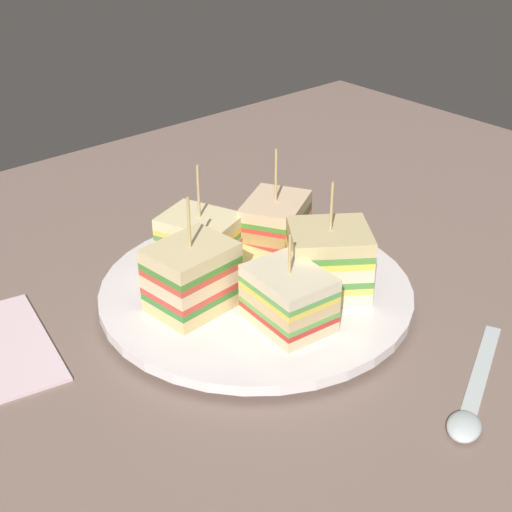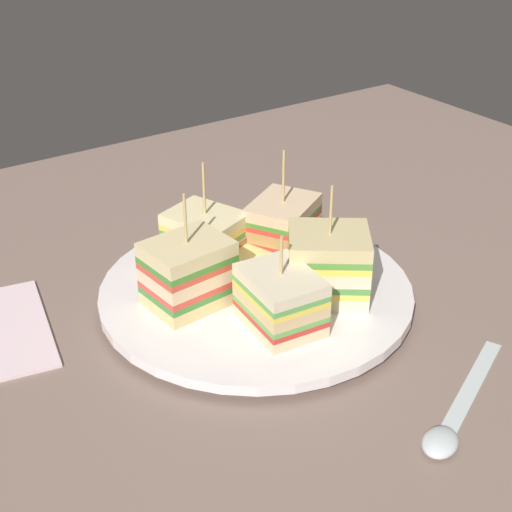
{
  "view_description": "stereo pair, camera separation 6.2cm",
  "coord_description": "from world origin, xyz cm",
  "px_view_note": "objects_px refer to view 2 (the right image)",
  "views": [
    {
      "loc": [
        35.5,
        40.92,
        35.12
      ],
      "look_at": [
        0.0,
        0.0,
        4.62
      ],
      "focal_mm": 51.83,
      "sensor_mm": 36.0,
      "label": 1
    },
    {
      "loc": [
        30.59,
        44.72,
        35.12
      ],
      "look_at": [
        0.0,
        0.0,
        4.62
      ],
      "focal_mm": 51.83,
      "sensor_mm": 36.0,
      "label": 2
    }
  ],
  "objects_px": {
    "sandwich_wedge_1": "(282,229)",
    "sandwich_wedge_3": "(189,273)",
    "plate": "(256,293)",
    "spoon": "(452,422)",
    "chip_pile": "(251,267)",
    "sandwich_wedge_0": "(327,265)",
    "sandwich_wedge_2": "(206,239)",
    "sandwich_wedge_4": "(280,300)"
  },
  "relations": [
    {
      "from": "sandwich_wedge_1",
      "to": "sandwich_wedge_3",
      "type": "height_order",
      "value": "sandwich_wedge_1"
    },
    {
      "from": "sandwich_wedge_1",
      "to": "plate",
      "type": "bearing_deg",
      "value": 2.62
    },
    {
      "from": "sandwich_wedge_1",
      "to": "spoon",
      "type": "distance_m",
      "value": 0.24
    },
    {
      "from": "chip_pile",
      "to": "sandwich_wedge_0",
      "type": "bearing_deg",
      "value": 124.52
    },
    {
      "from": "sandwich_wedge_2",
      "to": "chip_pile",
      "type": "height_order",
      "value": "sandwich_wedge_2"
    },
    {
      "from": "plate",
      "to": "sandwich_wedge_1",
      "type": "height_order",
      "value": "sandwich_wedge_1"
    },
    {
      "from": "sandwich_wedge_3",
      "to": "sandwich_wedge_1",
      "type": "bearing_deg",
      "value": 6.1
    },
    {
      "from": "plate",
      "to": "sandwich_wedge_0",
      "type": "relative_size",
      "value": 2.69
    },
    {
      "from": "spoon",
      "to": "plate",
      "type": "bearing_deg",
      "value": -108.72
    },
    {
      "from": "chip_pile",
      "to": "spoon",
      "type": "distance_m",
      "value": 0.22
    },
    {
      "from": "plate",
      "to": "spoon",
      "type": "bearing_deg",
      "value": 96.19
    },
    {
      "from": "sandwich_wedge_1",
      "to": "chip_pile",
      "type": "xyz_separation_m",
      "value": [
        0.05,
        0.02,
        -0.01
      ]
    },
    {
      "from": "sandwich_wedge_3",
      "to": "spoon",
      "type": "relative_size",
      "value": 0.69
    },
    {
      "from": "plate",
      "to": "sandwich_wedge_2",
      "type": "relative_size",
      "value": 2.76
    },
    {
      "from": "plate",
      "to": "chip_pile",
      "type": "xyz_separation_m",
      "value": [
        -0.0,
        -0.01,
        0.02
      ]
    },
    {
      "from": "sandwich_wedge_2",
      "to": "sandwich_wedge_4",
      "type": "relative_size",
      "value": 1.23
    },
    {
      "from": "sandwich_wedge_0",
      "to": "chip_pile",
      "type": "distance_m",
      "value": 0.07
    },
    {
      "from": "sandwich_wedge_0",
      "to": "chip_pile",
      "type": "height_order",
      "value": "sandwich_wedge_0"
    },
    {
      "from": "sandwich_wedge_4",
      "to": "sandwich_wedge_0",
      "type": "bearing_deg",
      "value": -71.06
    },
    {
      "from": "sandwich_wedge_2",
      "to": "sandwich_wedge_4",
      "type": "height_order",
      "value": "sandwich_wedge_2"
    },
    {
      "from": "sandwich_wedge_2",
      "to": "sandwich_wedge_3",
      "type": "bearing_deg",
      "value": -64.25
    },
    {
      "from": "sandwich_wedge_0",
      "to": "chip_pile",
      "type": "bearing_deg",
      "value": -19.45
    },
    {
      "from": "sandwich_wedge_0",
      "to": "sandwich_wedge_3",
      "type": "bearing_deg",
      "value": 8.02
    },
    {
      "from": "plate",
      "to": "sandwich_wedge_4",
      "type": "xyz_separation_m",
      "value": [
        0.02,
        0.06,
        0.03
      ]
    },
    {
      "from": "sandwich_wedge_0",
      "to": "sandwich_wedge_2",
      "type": "distance_m",
      "value": 0.12
    },
    {
      "from": "plate",
      "to": "sandwich_wedge_3",
      "type": "distance_m",
      "value": 0.07
    },
    {
      "from": "sandwich_wedge_2",
      "to": "spoon",
      "type": "relative_size",
      "value": 0.68
    },
    {
      "from": "sandwich_wedge_2",
      "to": "sandwich_wedge_0",
      "type": "bearing_deg",
      "value": 7.2
    },
    {
      "from": "sandwich_wedge_4",
      "to": "chip_pile",
      "type": "height_order",
      "value": "sandwich_wedge_4"
    },
    {
      "from": "sandwich_wedge_3",
      "to": "spoon",
      "type": "height_order",
      "value": "sandwich_wedge_3"
    },
    {
      "from": "plate",
      "to": "sandwich_wedge_0",
      "type": "height_order",
      "value": "sandwich_wedge_0"
    },
    {
      "from": "sandwich_wedge_0",
      "to": "sandwich_wedge_4",
      "type": "height_order",
      "value": "sandwich_wedge_0"
    },
    {
      "from": "sandwich_wedge_1",
      "to": "sandwich_wedge_4",
      "type": "xyz_separation_m",
      "value": [
        0.07,
        0.09,
        -0.0
      ]
    },
    {
      "from": "chip_pile",
      "to": "sandwich_wedge_4",
      "type": "bearing_deg",
      "value": 73.91
    },
    {
      "from": "sandwich_wedge_1",
      "to": "chip_pile",
      "type": "height_order",
      "value": "sandwich_wedge_1"
    },
    {
      "from": "chip_pile",
      "to": "spoon",
      "type": "height_order",
      "value": "chip_pile"
    },
    {
      "from": "sandwich_wedge_2",
      "to": "sandwich_wedge_3",
      "type": "height_order",
      "value": "sandwich_wedge_3"
    },
    {
      "from": "plate",
      "to": "sandwich_wedge_4",
      "type": "distance_m",
      "value": 0.07
    },
    {
      "from": "sandwich_wedge_3",
      "to": "sandwich_wedge_4",
      "type": "xyz_separation_m",
      "value": [
        -0.04,
        0.07,
        -0.01
      ]
    },
    {
      "from": "sandwich_wedge_3",
      "to": "plate",
      "type": "bearing_deg",
      "value": -14.8
    },
    {
      "from": "sandwich_wedge_0",
      "to": "sandwich_wedge_2",
      "type": "xyz_separation_m",
      "value": [
        0.06,
        -0.1,
        -0.0
      ]
    },
    {
      "from": "sandwich_wedge_2",
      "to": "sandwich_wedge_3",
      "type": "relative_size",
      "value": 0.98
    }
  ]
}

